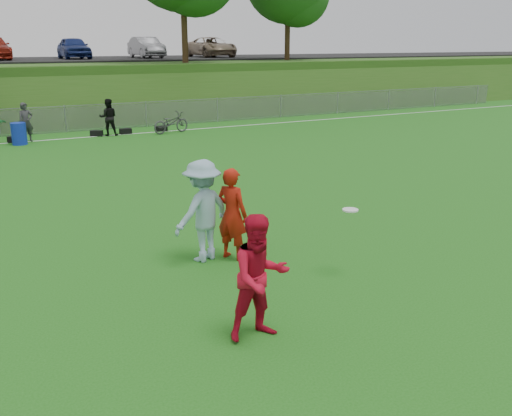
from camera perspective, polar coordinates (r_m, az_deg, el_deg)
ground at (r=10.66m, az=1.45°, el=-6.89°), size 120.00×120.00×0.00m
sideline_far at (r=27.28m, az=-17.65°, el=6.68°), size 60.00×0.10×0.01m
fence at (r=29.14m, az=-18.53°, el=8.46°), size 58.00×0.06×1.30m
berm at (r=39.90m, az=-21.50°, el=11.31°), size 120.00×18.00×3.00m
parking_lot at (r=41.81m, az=-22.09°, el=13.56°), size 120.00×12.00×0.10m
car_row at (r=40.68m, az=-23.71°, el=14.44°), size 32.04×5.18×1.44m
spectator_row at (r=26.79m, az=-24.08°, el=7.71°), size 8.57×0.90×1.69m
gear_bags at (r=27.60m, az=-15.17°, el=7.25°), size 7.25×0.51×0.26m
player_red_left at (r=11.26m, az=-2.42°, el=-0.59°), size 0.72×0.81×1.86m
player_red_center at (r=8.24m, az=0.40°, el=-6.96°), size 0.95×0.76×1.88m
player_blue at (r=11.20m, az=-5.36°, el=-0.28°), size 1.49×1.15×2.03m
frisbee at (r=10.49m, az=9.42°, el=-0.19°), size 0.29×0.29×0.03m
recycling_bin at (r=26.26m, az=-22.62°, el=6.87°), size 0.75×0.75×0.93m
bicycle at (r=27.72m, az=-8.51°, el=8.44°), size 2.00×1.11×1.00m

